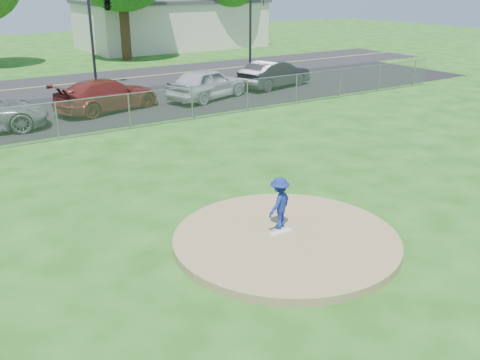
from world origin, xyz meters
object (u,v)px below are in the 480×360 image
object	(u,v)px
traffic_signal_center	(105,5)
parked_car_darkred	(107,95)
traffic_signal_right	(253,21)
parked_car_pearl	(207,84)
pitcher	(279,203)
parked_car_charcoal	(275,74)
commercial_building	(172,23)

from	to	relation	value
traffic_signal_center	parked_car_darkred	world-z (taller)	traffic_signal_center
traffic_signal_right	parked_car_pearl	distance (m)	10.22
parked_car_pearl	parked_car_darkred	bearing A→B (deg)	67.29
pitcher	parked_car_charcoal	xyz separation A→B (m)	(11.62, 15.71, -0.05)
parked_car_darkred	parked_car_charcoal	size ratio (longest dim) A/B	1.10
commercial_building	parked_car_pearl	xyz separation A→B (m)	(-9.21, -22.53, -1.33)
parked_car_darkred	pitcher	bearing A→B (deg)	160.49
parked_car_darkred	parked_car_charcoal	distance (m)	10.33
traffic_signal_center	parked_car_charcoal	bearing A→B (deg)	-36.68
parked_car_pearl	parked_car_charcoal	distance (m)	5.03
parked_car_pearl	commercial_building	bearing A→B (deg)	-41.52
traffic_signal_right	parked_car_pearl	world-z (taller)	traffic_signal_right
traffic_signal_right	parked_car_darkred	world-z (taller)	traffic_signal_right
traffic_signal_center	parked_car_charcoal	world-z (taller)	traffic_signal_center
traffic_signal_right	parked_car_darkred	xyz separation A→B (m)	(-12.80, -6.21, -2.59)
traffic_signal_center	parked_car_charcoal	xyz separation A→B (m)	(7.80, -5.81, -3.81)
traffic_signal_right	parked_car_darkred	distance (m)	14.46
commercial_building	traffic_signal_center	distance (m)	20.17
commercial_building	parked_car_charcoal	xyz separation A→B (m)	(-4.23, -21.81, -1.36)
commercial_building	parked_car_pearl	bearing A→B (deg)	-112.24
traffic_signal_center	parked_car_pearl	xyz separation A→B (m)	(2.82, -6.53, -3.78)
traffic_signal_center	parked_car_darkred	bearing A→B (deg)	-112.17
traffic_signal_right	parked_car_charcoal	bearing A→B (deg)	-113.04
parked_car_darkred	parked_car_pearl	world-z (taller)	parked_car_pearl
parked_car_charcoal	traffic_signal_center	bearing A→B (deg)	40.74
parked_car_charcoal	pitcher	bearing A→B (deg)	130.94
traffic_signal_center	traffic_signal_right	world-z (taller)	same
traffic_signal_center	parked_car_darkred	distance (m)	7.72
commercial_building	traffic_signal_right	size ratio (longest dim) A/B	2.93
traffic_signal_center	parked_car_pearl	world-z (taller)	traffic_signal_center
commercial_building	traffic_signal_right	xyz separation A→B (m)	(-1.76, -16.00, 1.20)
commercial_building	parked_car_charcoal	bearing A→B (deg)	-100.99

